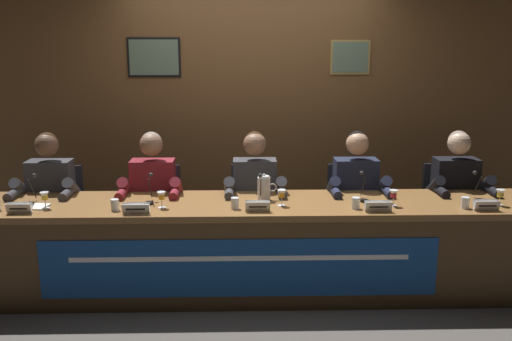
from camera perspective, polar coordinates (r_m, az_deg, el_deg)
ground_plane at (r=4.55m, az=0.00°, el=-12.14°), size 12.00×12.00×0.00m
wall_back_panelled at (r=5.57m, az=-0.38°, el=6.48°), size 5.77×0.14×2.60m
conference_table at (r=4.24m, az=-0.01°, el=-6.56°), size 4.57×0.73×0.73m
chair_far_left at (r=5.16m, az=-19.56°, el=-4.75°), size 0.44×0.44×0.89m
panelist_far_left at (r=4.90m, az=-20.51°, el=-2.37°), size 0.51×0.48×1.21m
nameplate_far_left at (r=4.34m, az=-23.09°, el=-3.56°), size 0.18×0.06×0.08m
juice_glass_far_left at (r=4.39m, az=-20.84°, el=-2.57°), size 0.06×0.06×0.12m
microphone_far_left at (r=4.57m, az=-21.99°, el=-2.24°), size 0.06×0.17×0.22m
chair_left at (r=4.96m, az=-10.11°, el=-4.89°), size 0.44×0.44×0.89m
panelist_left at (r=4.69m, az=-10.60°, el=-2.42°), size 0.51×0.48×1.21m
nameplate_left at (r=4.08m, az=-12.20°, el=-3.83°), size 0.19×0.06×0.08m
juice_glass_left at (r=4.18m, az=-9.66°, el=-2.67°), size 0.06×0.06×0.12m
water_cup_left at (r=4.19m, az=-14.25°, el=-3.50°), size 0.06×0.06×0.08m
microphone_left at (r=4.33m, az=-10.80°, el=-2.31°), size 0.06×0.17×0.22m
chair_center at (r=4.90m, az=-0.16°, el=-4.89°), size 0.44×0.44×0.89m
panelist_center at (r=4.63m, az=-0.11°, el=-2.39°), size 0.51×0.48×1.21m
nameplate_center at (r=4.04m, az=0.18°, el=-3.67°), size 0.18×0.06×0.08m
juice_glass_center at (r=4.17m, az=2.64°, el=-2.49°), size 0.06×0.06×0.12m
water_cup_center at (r=4.11m, az=-2.17°, el=-3.43°), size 0.06×0.06×0.08m
microphone_center at (r=4.23m, az=0.49°, el=-2.43°), size 0.06×0.17×0.22m
chair_right at (r=4.99m, az=9.72°, el=-4.74°), size 0.44×0.44×0.89m
panelist_right at (r=4.73m, az=10.30°, el=-2.28°), size 0.51×0.48×1.21m
nameplate_right at (r=4.14m, az=12.42°, el=-3.60°), size 0.19×0.06×0.08m
juice_glass_right at (r=4.29m, az=13.91°, el=-2.45°), size 0.06×0.06×0.12m
water_cup_right at (r=4.18m, az=10.18°, el=-3.36°), size 0.06×0.06×0.08m
microphone_right at (r=4.39m, az=10.93°, el=-2.10°), size 0.06×0.17×0.22m
chair_far_right at (r=5.22m, az=18.97°, el=-4.48°), size 0.44×0.44×0.89m
panelist_far_right at (r=4.97m, az=19.98°, el=-2.12°), size 0.51×0.48×1.21m
nameplate_far_right at (r=4.40m, az=22.53°, el=-3.30°), size 0.18×0.06×0.08m
juice_glass_far_right at (r=4.56m, az=23.73°, el=-2.26°), size 0.06×0.06×0.12m
water_cup_far_right at (r=4.40m, az=20.62°, el=-3.16°), size 0.06×0.06×0.08m
microphone_far_right at (r=4.66m, az=21.77°, el=-1.95°), size 0.06×0.17×0.22m
water_pitcher_central at (r=4.33m, az=0.83°, el=-1.80°), size 0.15×0.10×0.21m
document_stack_far_left at (r=4.48m, az=-21.87°, el=-3.43°), size 0.23×0.19×0.01m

